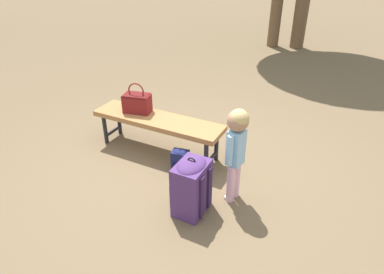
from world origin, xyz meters
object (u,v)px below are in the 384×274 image
at_px(handbag, 137,102).
at_px(backpack_small, 180,160).
at_px(park_bench, 158,122).
at_px(backpack_large, 191,185).
at_px(child_standing, 236,142).

xyz_separation_m(handbag, backpack_small, (0.80, -0.09, -0.42)).
bearing_deg(handbag, park_bench, 8.53).
distance_m(handbag, backpack_large, 1.42).
relative_size(handbag, backpack_large, 0.61).
xyz_separation_m(park_bench, handbag, (-0.30, -0.05, 0.18)).
relative_size(handbag, child_standing, 0.37).
height_order(park_bench, child_standing, child_standing).
distance_m(handbag, child_standing, 1.50).
height_order(park_bench, backpack_small, park_bench).
bearing_deg(child_standing, handbag, 177.75).
xyz_separation_m(child_standing, backpack_small, (-0.70, -0.03, -0.50)).
relative_size(park_bench, backpack_large, 2.75).
bearing_deg(child_standing, backpack_large, -114.14).
bearing_deg(park_bench, backpack_large, -26.80).
bearing_deg(park_bench, handbag, -171.47).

